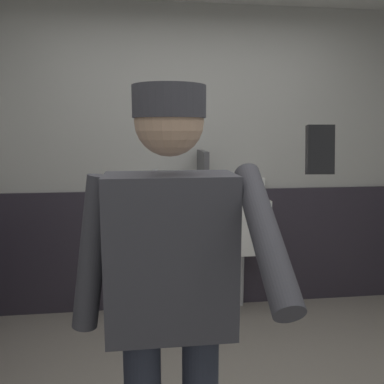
{
  "coord_description": "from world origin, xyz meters",
  "views": [
    {
      "loc": [
        -0.39,
        -1.59,
        1.56
      ],
      "look_at": [
        -0.15,
        0.35,
        1.25
      ],
      "focal_mm": 36.23,
      "sensor_mm": 36.0,
      "label": 1
    }
  ],
  "objects_px": {
    "urinal_left": "(156,226)",
    "cell_phone": "(320,150)",
    "urinal_middle": "(245,224)",
    "person": "(171,281)"
  },
  "relations": [
    {
      "from": "urinal_left",
      "to": "cell_phone",
      "type": "xyz_separation_m",
      "value": [
        0.3,
        -2.3,
        0.74
      ]
    },
    {
      "from": "urinal_middle",
      "to": "urinal_left",
      "type": "bearing_deg",
      "value": 180.0
    },
    {
      "from": "urinal_left",
      "to": "person",
      "type": "xyz_separation_m",
      "value": [
        -0.0,
        -1.79,
        0.25
      ]
    },
    {
      "from": "person",
      "to": "cell_phone",
      "type": "bearing_deg",
      "value": -58.9
    },
    {
      "from": "urinal_left",
      "to": "cell_phone",
      "type": "bearing_deg",
      "value": -82.5
    },
    {
      "from": "urinal_left",
      "to": "cell_phone",
      "type": "distance_m",
      "value": 2.43
    },
    {
      "from": "urinal_middle",
      "to": "person",
      "type": "bearing_deg",
      "value": -112.73
    },
    {
      "from": "person",
      "to": "cell_phone",
      "type": "height_order",
      "value": "person"
    },
    {
      "from": "urinal_left",
      "to": "urinal_middle",
      "type": "xyz_separation_m",
      "value": [
        0.75,
        0.0,
        0.0
      ]
    },
    {
      "from": "urinal_middle",
      "to": "cell_phone",
      "type": "xyz_separation_m",
      "value": [
        -0.45,
        -2.3,
        0.74
      ]
    }
  ]
}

